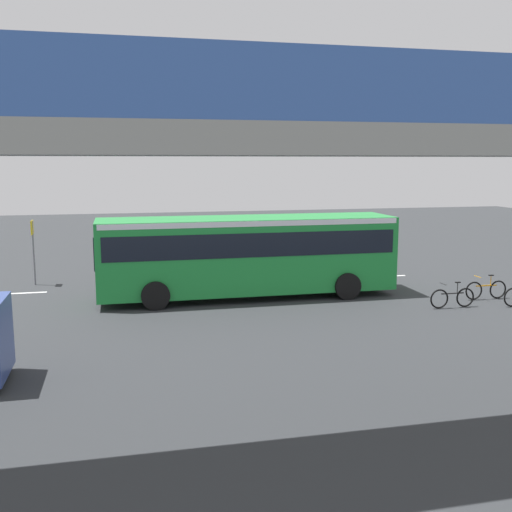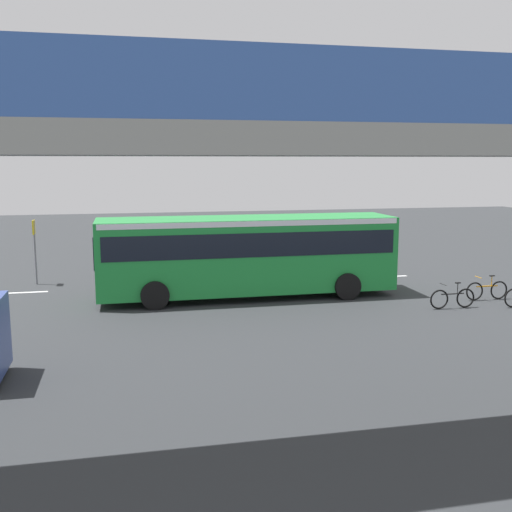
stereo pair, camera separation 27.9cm
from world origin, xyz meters
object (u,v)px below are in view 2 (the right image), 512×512
object	(u,v)px
city_bus	(247,250)
bicycle_black	(452,298)
traffic_sign	(34,241)
bicycle_orange	(487,290)

from	to	relation	value
city_bus	bicycle_black	bearing A→B (deg)	153.57
bicycle_black	traffic_sign	distance (m)	17.32
city_bus	bicycle_black	world-z (taller)	city_bus
traffic_sign	city_bus	bearing A→B (deg)	152.96
city_bus	bicycle_orange	bearing A→B (deg)	164.41
bicycle_black	traffic_sign	world-z (taller)	traffic_sign
city_bus	traffic_sign	size ratio (longest dim) A/B	4.12
bicycle_orange	traffic_sign	size ratio (longest dim) A/B	0.63
city_bus	bicycle_black	xyz separation A→B (m)	(-6.91, 3.44, -1.51)
traffic_sign	bicycle_orange	bearing A→B (deg)	158.60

